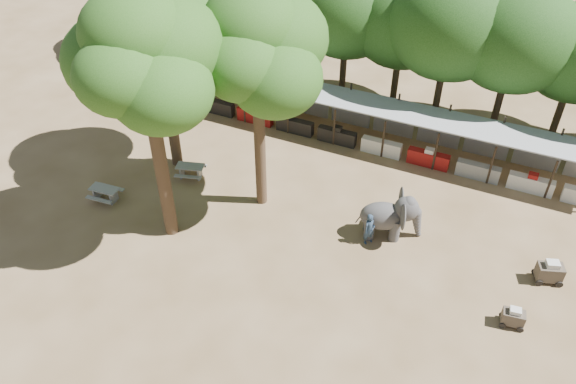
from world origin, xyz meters
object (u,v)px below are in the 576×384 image
at_px(elephant, 391,216).
at_px(yard_tree_center, 143,58).
at_px(yard_tree_back, 256,49).
at_px(picnic_table_near, 105,192).
at_px(picnic_table_far, 191,170).
at_px(yard_tree_left, 157,25).
at_px(handler, 370,229).
at_px(cart_back, 550,272).
at_px(cart_front, 513,317).

bearing_deg(elephant, yard_tree_center, -177.93).
relative_size(yard_tree_center, yard_tree_back, 1.06).
distance_m(picnic_table_near, picnic_table_far, 4.72).
bearing_deg(picnic_table_near, yard_tree_center, -9.71).
height_order(yard_tree_left, handler, yard_tree_left).
distance_m(yard_tree_left, elephant, 14.79).
relative_size(handler, picnic_table_near, 1.04).
bearing_deg(yard_tree_back, yard_tree_center, -126.86).
distance_m(yard_tree_left, cart_back, 21.83).
xyz_separation_m(yard_tree_back, cart_front, (13.32, -3.05, -8.06)).
relative_size(picnic_table_near, picnic_table_far, 0.89).
xyz_separation_m(picnic_table_far, cart_front, (17.75, -3.07, -0.02)).
relative_size(yard_tree_left, picnic_table_far, 5.91).
bearing_deg(yard_tree_center, elephant, 22.47).
distance_m(handler, cart_front, 7.38).
bearing_deg(handler, picnic_table_far, 120.78).
height_order(yard_tree_left, elephant, yard_tree_left).
xyz_separation_m(cart_front, cart_back, (1.12, 3.23, 0.11)).
distance_m(yard_tree_left, handler, 14.43).
height_order(yard_tree_center, picnic_table_far, yard_tree_center).
xyz_separation_m(picnic_table_near, cart_back, (21.88, 3.80, 0.08)).
bearing_deg(yard_tree_left, yard_tree_center, -59.04).
distance_m(elephant, cart_front, 7.11).
height_order(yard_tree_back, handler, yard_tree_back).
height_order(elephant, handler, elephant).
bearing_deg(yard_tree_center, picnic_table_far, 109.58).
bearing_deg(picnic_table_far, handler, -20.92).
bearing_deg(yard_tree_center, yard_tree_back, 53.14).
relative_size(picnic_table_near, cart_back, 1.17).
height_order(yard_tree_left, picnic_table_far, yard_tree_left).
height_order(elephant, picnic_table_far, elephant).
distance_m(picnic_table_near, cart_front, 20.76).
bearing_deg(elephant, cart_front, -47.19).
xyz_separation_m(picnic_table_near, picnic_table_far, (3.01, 3.63, -0.00)).
bearing_deg(yard_tree_center, picnic_table_near, 175.00).
bearing_deg(picnic_table_far, elephant, -15.85).
bearing_deg(handler, cart_front, -72.33).
relative_size(picnic_table_far, cart_back, 1.32).
bearing_deg(picnic_table_near, cart_front, -3.15).
distance_m(yard_tree_back, handler, 9.97).
xyz_separation_m(handler, cart_front, (7.03, -2.23, -0.38)).
relative_size(handler, cart_back, 1.21).
bearing_deg(elephant, yard_tree_back, 160.72).
distance_m(elephant, handler, 1.25).
bearing_deg(cart_front, yard_tree_back, 159.32).
bearing_deg(yard_tree_left, picnic_table_near, -107.32).
relative_size(elephant, picnic_table_far, 1.74).
xyz_separation_m(elephant, picnic_table_far, (-11.43, -0.12, -0.70)).
xyz_separation_m(handler, picnic_table_far, (-10.72, 0.84, -0.35)).
relative_size(picnic_table_near, cart_front, 1.54).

